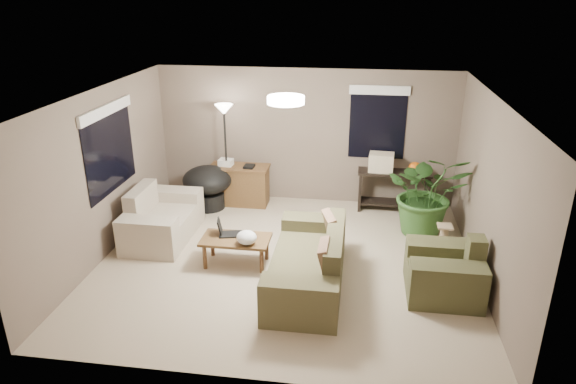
# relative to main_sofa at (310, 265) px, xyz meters

# --- Properties ---
(room_shell) EXTENTS (5.50, 5.50, 5.50)m
(room_shell) POSITION_rel_main_sofa_xyz_m (-0.42, 0.56, 0.96)
(room_shell) COLOR #C0AA8F
(room_shell) RESTS_ON ground
(main_sofa) EXTENTS (0.95, 2.20, 0.85)m
(main_sofa) POSITION_rel_main_sofa_xyz_m (0.00, 0.00, 0.00)
(main_sofa) COLOR brown
(main_sofa) RESTS_ON ground
(throw_pillows) EXTENTS (0.36, 1.38, 0.47)m
(throw_pillows) POSITION_rel_main_sofa_xyz_m (0.26, 0.00, 0.36)
(throw_pillows) COLOR #8C7251
(throw_pillows) RESTS_ON main_sofa
(loveseat) EXTENTS (0.90, 1.60, 0.85)m
(loveseat) POSITION_rel_main_sofa_xyz_m (-2.56, 1.10, 0.00)
(loveseat) COLOR beige
(loveseat) RESTS_ON ground
(armchair) EXTENTS (0.95, 1.00, 0.85)m
(armchair) POSITION_rel_main_sofa_xyz_m (1.79, 0.04, 0.00)
(armchair) COLOR brown
(armchair) RESTS_ON ground
(coffee_table) EXTENTS (1.00, 0.55, 0.42)m
(coffee_table) POSITION_rel_main_sofa_xyz_m (-1.14, 0.41, 0.06)
(coffee_table) COLOR brown
(coffee_table) RESTS_ON ground
(laptop) EXTENTS (0.40, 0.30, 0.24)m
(laptop) POSITION_rel_main_sofa_xyz_m (-1.31, 0.51, 0.19)
(laptop) COLOR black
(laptop) RESTS_ON coffee_table
(plastic_bag) EXTENTS (0.37, 0.36, 0.20)m
(plastic_bag) POSITION_rel_main_sofa_xyz_m (-0.94, 0.26, 0.23)
(plastic_bag) COLOR white
(plastic_bag) RESTS_ON coffee_table
(desk) EXTENTS (1.10, 0.50, 0.75)m
(desk) POSITION_rel_main_sofa_xyz_m (-1.60, 2.65, 0.08)
(desk) COLOR brown
(desk) RESTS_ON ground
(desk_papers) EXTENTS (0.68, 0.28, 0.12)m
(desk_papers) POSITION_rel_main_sofa_xyz_m (-1.76, 2.64, 0.51)
(desk_papers) COLOR silver
(desk_papers) RESTS_ON desk
(console_table) EXTENTS (1.30, 0.40, 0.75)m
(console_table) POSITION_rel_main_sofa_xyz_m (1.23, 2.75, 0.14)
(console_table) COLOR black
(console_table) RESTS_ON ground
(pumpkin) EXTENTS (0.30, 0.30, 0.19)m
(pumpkin) POSITION_rel_main_sofa_xyz_m (1.58, 2.75, 0.55)
(pumpkin) COLOR orange
(pumpkin) RESTS_ON console_table
(cardboard_box) EXTENTS (0.46, 0.36, 0.33)m
(cardboard_box) POSITION_rel_main_sofa_xyz_m (0.98, 2.75, 0.62)
(cardboard_box) COLOR beige
(cardboard_box) RESTS_ON console_table
(papasan_chair) EXTENTS (1.05, 1.05, 0.80)m
(papasan_chair) POSITION_rel_main_sofa_xyz_m (-2.14, 2.38, 0.17)
(papasan_chair) COLOR black
(papasan_chair) RESTS_ON ground
(floor_lamp) EXTENTS (0.32, 0.32, 1.91)m
(floor_lamp) POSITION_rel_main_sofa_xyz_m (-1.82, 2.57, 1.30)
(floor_lamp) COLOR black
(floor_lamp) RESTS_ON ground
(ceiling_fixture) EXTENTS (0.50, 0.50, 0.10)m
(ceiling_fixture) POSITION_rel_main_sofa_xyz_m (-0.42, 0.56, 2.15)
(ceiling_fixture) COLOR white
(ceiling_fixture) RESTS_ON room_shell
(houseplant) EXTENTS (1.30, 1.44, 1.12)m
(houseplant) POSITION_rel_main_sofa_xyz_m (1.71, 1.86, 0.27)
(houseplant) COLOR #2D5923
(houseplant) RESTS_ON ground
(cat_scratching_post) EXTENTS (0.32, 0.32, 0.50)m
(cat_scratching_post) POSITION_rel_main_sofa_xyz_m (1.92, 1.11, -0.08)
(cat_scratching_post) COLOR tan
(cat_scratching_post) RESTS_ON ground
(window_left) EXTENTS (0.05, 1.56, 1.33)m
(window_left) POSITION_rel_main_sofa_xyz_m (-3.15, 0.86, 1.49)
(window_left) COLOR black
(window_left) RESTS_ON room_shell
(window_back) EXTENTS (1.06, 0.05, 1.33)m
(window_back) POSITION_rel_main_sofa_xyz_m (0.88, 3.03, 1.49)
(window_back) COLOR black
(window_back) RESTS_ON room_shell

